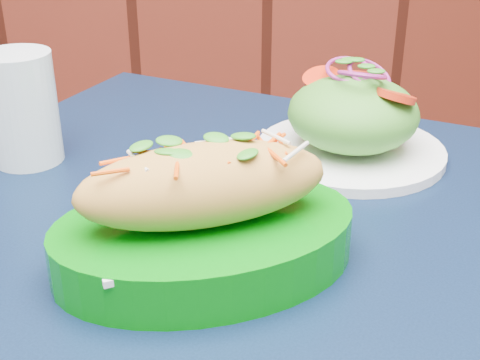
{
  "coord_description": "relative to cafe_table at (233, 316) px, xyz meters",
  "views": [
    {
      "loc": [
        -0.44,
        1.0,
        1.08
      ],
      "look_at": [
        -0.45,
        1.55,
        0.81
      ],
      "focal_mm": 50.0,
      "sensor_mm": 36.0,
      "label": 1
    }
  ],
  "objects": [
    {
      "name": "salad_plate",
      "position": [
        0.14,
        0.2,
        0.13
      ],
      "size": [
        0.23,
        0.23,
        0.11
      ],
      "rotation": [
        0.0,
        0.0,
        -0.4
      ],
      "color": "white",
      "rests_on": "cafe_table"
    },
    {
      "name": "cafe_table",
      "position": [
        0.0,
        0.0,
        0.0
      ],
      "size": [
        1.06,
        1.06,
        0.75
      ],
      "rotation": [
        0.0,
        0.0,
        -0.43
      ],
      "color": "black",
      "rests_on": "ground"
    },
    {
      "name": "banh_mi_basket",
      "position": [
        -0.02,
        -0.04,
        0.13
      ],
      "size": [
        0.31,
        0.25,
        0.12
      ],
      "rotation": [
        0.0,
        0.0,
        0.31
      ],
      "color": "#007309",
      "rests_on": "cafe_table"
    },
    {
      "name": "water_glass",
      "position": [
        -0.25,
        0.18,
        0.15
      ],
      "size": [
        0.08,
        0.08,
        0.13
      ],
      "primitive_type": "cylinder",
      "color": "silver",
      "rests_on": "cafe_table"
    }
  ]
}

